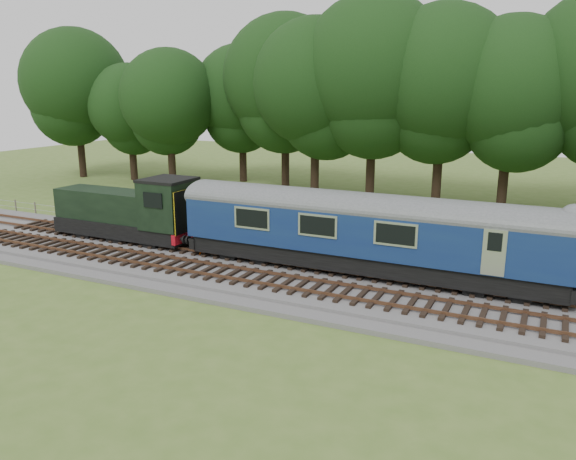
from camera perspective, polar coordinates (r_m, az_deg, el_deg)
The scene contains 9 objects.
ground at distance 27.72m, azimuth -3.98°, elevation -4.33°, with size 120.00×120.00×0.00m, color #4A6926.
ballast at distance 27.67m, azimuth -3.99°, elevation -3.98°, with size 70.00×7.00×0.35m, color #4C4C4F.
track_north at distance 28.76m, azimuth -2.62°, elevation -2.76°, with size 67.20×2.40×0.21m.
track_south at distance 26.29m, azimuth -5.73°, elevation -4.45°, with size 67.20×2.40×0.21m.
fence at distance 31.53m, azimuth 0.07°, elevation -2.01°, with size 64.00×0.12×1.00m, color #6B6054, non-canonical shape.
tree_line at distance 47.49m, azimuth 9.29°, elevation 3.30°, with size 70.00×8.00×18.00m, color black, non-canonical shape.
dmu_railcar at distance 26.12m, azimuth 7.87°, elevation 0.37°, with size 18.05×2.86×3.88m.
shunter_loco at distance 33.16m, azimuth -15.69°, elevation 1.78°, with size 8.91×2.60×3.38m.
worker at distance 29.63m, azimuth -9.18°, elevation -0.93°, with size 0.59×0.39×1.61m, color #DF4A0B.
Camera 1 is at (13.15, -22.79, 8.75)m, focal length 35.00 mm.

